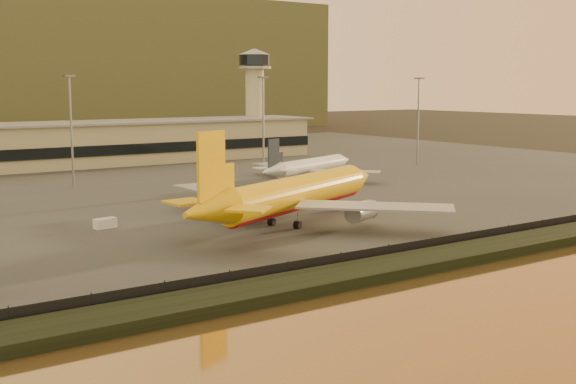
% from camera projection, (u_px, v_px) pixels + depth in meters
% --- Properties ---
extents(ground, '(900.00, 900.00, 0.00)m').
position_uv_depth(ground, '(318.00, 247.00, 104.67)').
color(ground, black).
rests_on(ground, ground).
extents(embankment, '(320.00, 7.00, 1.40)m').
position_uv_depth(embankment, '(398.00, 266.00, 90.66)').
color(embankment, black).
rests_on(embankment, ground).
extents(tarmac, '(320.00, 220.00, 0.20)m').
position_uv_depth(tarmac, '(94.00, 178.00, 182.39)').
color(tarmac, '#2D2D2D').
rests_on(tarmac, ground).
extents(perimeter_fence, '(300.00, 0.05, 2.20)m').
position_uv_depth(perimeter_fence, '(377.00, 256.00, 93.84)').
color(perimeter_fence, black).
rests_on(perimeter_fence, tarmac).
extents(terminal_building, '(202.00, 25.00, 12.60)m').
position_uv_depth(terminal_building, '(4.00, 148.00, 198.42)').
color(terminal_building, tan).
rests_on(terminal_building, tarmac).
extents(control_tower, '(11.20, 11.20, 35.50)m').
position_uv_depth(control_tower, '(255.00, 90.00, 247.63)').
color(control_tower, tan).
rests_on(control_tower, tarmac).
extents(apron_light_masts, '(152.20, 12.20, 25.40)m').
position_uv_depth(apron_light_masts, '(182.00, 118.00, 172.10)').
color(apron_light_masts, slate).
rests_on(apron_light_masts, tarmac).
extents(dhl_cargo_jet, '(53.48, 50.65, 16.79)m').
position_uv_depth(dhl_cargo_jet, '(294.00, 195.00, 120.32)').
color(dhl_cargo_jet, '#DDA60B').
rests_on(dhl_cargo_jet, tarmac).
extents(white_narrowbody_jet, '(37.02, 34.99, 11.04)m').
position_uv_depth(white_narrowbody_jet, '(310.00, 167.00, 177.51)').
color(white_narrowbody_jet, silver).
rests_on(white_narrowbody_jet, tarmac).
extents(gse_vehicle_yellow, '(4.30, 3.20, 1.76)m').
position_uv_depth(gse_vehicle_yellow, '(295.00, 206.00, 134.12)').
color(gse_vehicle_yellow, '#DDA60B').
rests_on(gse_vehicle_yellow, tarmac).
extents(gse_vehicle_white, '(3.83, 2.23, 1.62)m').
position_uv_depth(gse_vehicle_white, '(105.00, 223.00, 117.53)').
color(gse_vehicle_white, silver).
rests_on(gse_vehicle_white, tarmac).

